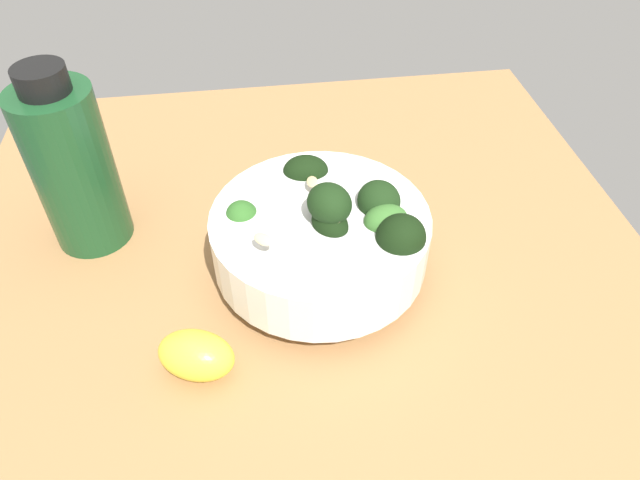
% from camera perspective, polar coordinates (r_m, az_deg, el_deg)
% --- Properties ---
extents(ground_plane, '(0.68, 0.68, 0.04)m').
position_cam_1_polar(ground_plane, '(0.58, -1.52, -3.22)').
color(ground_plane, '#996D42').
extents(bowl_of_broccoli, '(0.19, 0.19, 0.11)m').
position_cam_1_polar(bowl_of_broccoli, '(0.52, 0.31, 0.45)').
color(bowl_of_broccoli, white).
rests_on(bowl_of_broccoli, ground_plane).
extents(lemon_wedge, '(0.06, 0.07, 0.04)m').
position_cam_1_polar(lemon_wedge, '(0.48, -11.96, -10.92)').
color(lemon_wedge, yellow).
rests_on(lemon_wedge, ground_plane).
extents(bottle_tall, '(0.07, 0.07, 0.18)m').
position_cam_1_polar(bottle_tall, '(0.58, -22.96, 6.64)').
color(bottle_tall, '#194723').
rests_on(bottle_tall, ground_plane).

